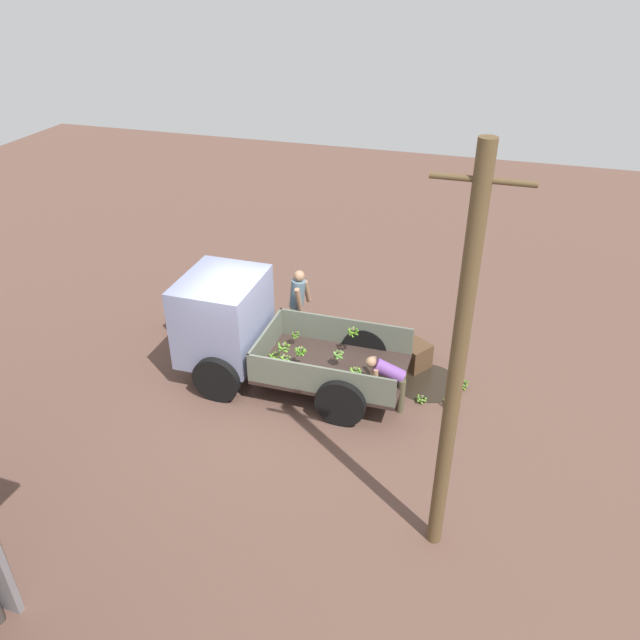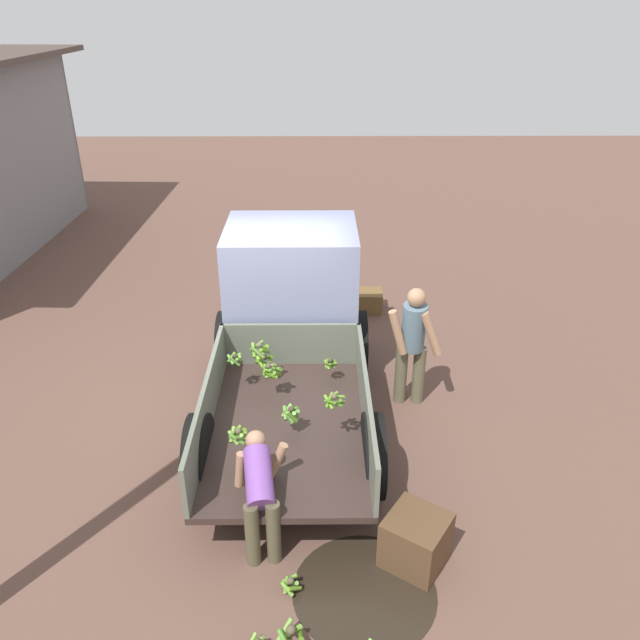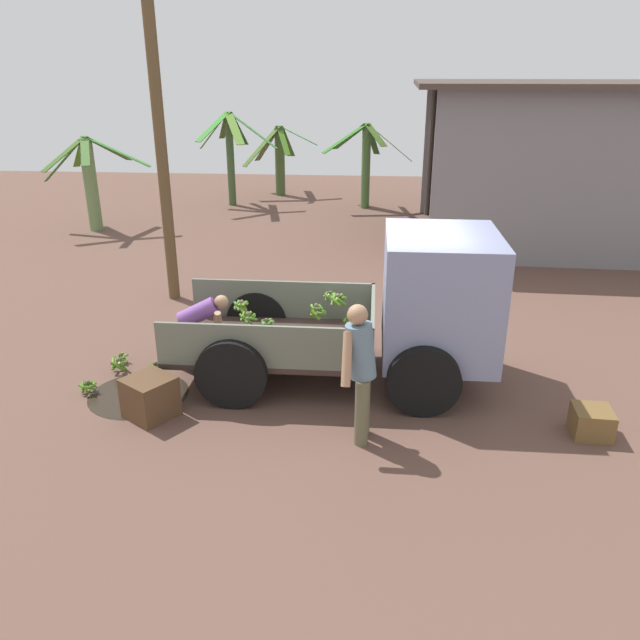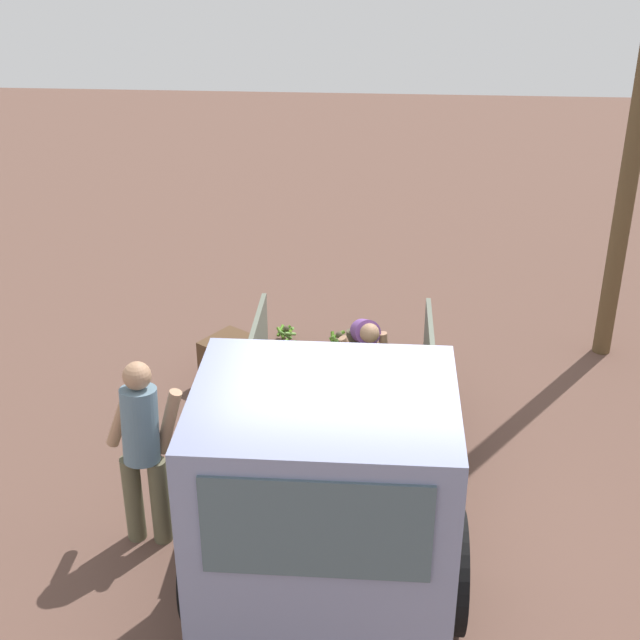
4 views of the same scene
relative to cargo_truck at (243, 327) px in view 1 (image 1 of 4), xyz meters
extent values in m
plane|color=brown|center=(-0.43, 0.52, -1.14)|extent=(36.00, 36.00, 0.00)
cylinder|color=black|center=(-3.67, -0.78, -1.13)|extent=(1.36, 1.36, 0.01)
cube|color=#372924|center=(-1.87, 0.00, -0.62)|extent=(2.85, 1.85, 0.08)
cube|color=#646B5C|center=(-1.87, 0.89, -0.28)|extent=(2.85, 0.06, 0.59)
cube|color=#646B5C|center=(-1.87, -0.90, -0.28)|extent=(2.85, 0.06, 0.59)
cube|color=#646B5C|center=(-0.47, 0.00, -0.28)|extent=(0.05, 1.84, 0.59)
cube|color=#848CB1|center=(0.43, 0.00, 0.18)|extent=(1.51, 1.81, 1.69)
cube|color=#4C606B|center=(1.19, 0.00, 0.52)|extent=(0.03, 1.45, 0.74)
cylinder|color=black|center=(0.20, 0.96, -0.66)|extent=(0.96, 0.22, 0.96)
cylinder|color=black|center=(0.20, -0.96, -0.66)|extent=(0.96, 0.22, 0.96)
cylinder|color=black|center=(-2.30, 0.95, -0.66)|extent=(0.96, 0.22, 0.96)
cylinder|color=black|center=(-2.30, -0.96, -0.66)|extent=(0.96, 0.22, 0.96)
sphere|color=#433D2C|center=(-1.98, -0.06, -0.26)|extent=(0.07, 0.07, 0.07)
cylinder|color=#5E8D3D|center=(-1.98, 0.01, -0.31)|extent=(0.18, 0.07, 0.12)
cylinder|color=#5D913A|center=(-2.01, -0.03, -0.33)|extent=(0.11, 0.14, 0.16)
cylinder|color=olive|center=(-2.02, -0.07, -0.33)|extent=(0.07, 0.14, 0.16)
cylinder|color=#6EAB45|center=(-1.99, -0.11, -0.33)|extent=(0.16, 0.08, 0.15)
cylinder|color=#6DA347|center=(-1.95, -0.11, -0.32)|extent=(0.16, 0.11, 0.15)
cylinder|color=#4C762B|center=(-1.92, -0.07, -0.32)|extent=(0.09, 0.17, 0.14)
cylinder|color=#73AF4A|center=(-1.93, -0.01, -0.31)|extent=(0.16, 0.14, 0.13)
sphere|color=#403929|center=(-1.13, 0.65, -0.07)|extent=(0.07, 0.07, 0.07)
cylinder|color=#74A13B|center=(-1.07, 0.65, -0.11)|extent=(0.04, 0.15, 0.10)
cylinder|color=#60A524|center=(-1.10, 0.70, -0.11)|extent=(0.14, 0.11, 0.10)
cylinder|color=#5E953B|center=(-1.16, 0.70, -0.11)|extent=(0.14, 0.11, 0.09)
cylinder|color=#567F38|center=(-1.18, 0.65, -0.13)|extent=(0.04, 0.13, 0.13)
cylinder|color=#5B9633|center=(-1.15, 0.60, -0.12)|extent=(0.14, 0.08, 0.11)
cylinder|color=#7CAE41|center=(-1.10, 0.62, -0.13)|extent=(0.12, 0.10, 0.14)
sphere|color=#403A2A|center=(-1.27, 0.19, -0.17)|extent=(0.08, 0.08, 0.08)
cylinder|color=#5B8A20|center=(-1.29, 0.14, -0.23)|extent=(0.17, 0.11, 0.15)
cylinder|color=#527E26|center=(-1.22, 0.14, -0.21)|extent=(0.16, 0.16, 0.11)
cylinder|color=#5C8B29|center=(-1.20, 0.22, -0.21)|extent=(0.12, 0.18, 0.11)
cylinder|color=#79A546|center=(-1.27, 0.26, -0.22)|extent=(0.18, 0.07, 0.12)
cylinder|color=#4F831B|center=(-1.34, 0.21, -0.21)|extent=(0.08, 0.19, 0.11)
sphere|color=brown|center=(-1.29, 0.24, -0.12)|extent=(0.07, 0.07, 0.07)
cylinder|color=#4A782C|center=(-1.33, 0.26, -0.18)|extent=(0.09, 0.12, 0.13)
cylinder|color=#6CA925|center=(-1.34, 0.22, -0.16)|extent=(0.08, 0.14, 0.09)
cylinder|color=#5D8E3B|center=(-1.31, 0.19, -0.17)|extent=(0.14, 0.09, 0.10)
cylinder|color=#4B7A2A|center=(-1.27, 0.19, -0.16)|extent=(0.14, 0.08, 0.10)
cylinder|color=olive|center=(-1.23, 0.23, -0.16)|extent=(0.06, 0.15, 0.09)
cylinder|color=#518E29|center=(-1.26, 0.27, -0.18)|extent=(0.11, 0.10, 0.13)
cylinder|color=#56A325|center=(-1.29, 0.28, -0.18)|extent=(0.13, 0.04, 0.12)
sphere|color=brown|center=(-0.98, 0.36, -0.01)|extent=(0.07, 0.07, 0.07)
cylinder|color=#4A782D|center=(-0.91, 0.40, -0.06)|extent=(0.13, 0.19, 0.12)
cylinder|color=#659A2A|center=(-1.00, 0.43, -0.07)|extent=(0.19, 0.08, 0.15)
cylinder|color=olive|center=(-1.05, 0.38, -0.08)|extent=(0.09, 0.19, 0.16)
cylinder|color=#599222|center=(-1.02, 0.30, -0.07)|extent=(0.19, 0.13, 0.15)
cylinder|color=#61A026|center=(-0.94, 0.31, -0.08)|extent=(0.16, 0.15, 0.16)
sphere|color=brown|center=(-2.13, -0.53, 0.02)|extent=(0.07, 0.07, 0.07)
cylinder|color=#578727|center=(-2.07, -0.50, -0.03)|extent=(0.10, 0.17, 0.11)
cylinder|color=#5E9624|center=(-2.10, -0.48, -0.05)|extent=(0.15, 0.11, 0.15)
cylinder|color=#6BB226|center=(-2.17, -0.47, -0.03)|extent=(0.17, 0.12, 0.11)
cylinder|color=#437B19|center=(-2.21, -0.53, -0.02)|extent=(0.05, 0.18, 0.09)
cylinder|color=#527D27|center=(-2.18, -0.59, -0.03)|extent=(0.15, 0.14, 0.10)
cylinder|color=#528123|center=(-2.13, -0.59, -0.04)|extent=(0.16, 0.04, 0.14)
cylinder|color=#619934|center=(-2.08, -0.58, -0.03)|extent=(0.14, 0.16, 0.10)
sphere|color=#413B2A|center=(-0.91, -0.52, -0.27)|extent=(0.06, 0.06, 0.06)
cylinder|color=#679B28|center=(-0.94, -0.48, -0.32)|extent=(0.12, 0.09, 0.11)
cylinder|color=#527931|center=(-0.96, -0.52, -0.32)|extent=(0.04, 0.13, 0.10)
cylinder|color=#4E7A1D|center=(-0.95, -0.56, -0.31)|extent=(0.12, 0.12, 0.08)
cylinder|color=#70A732|center=(-0.90, -0.57, -0.31)|extent=(0.14, 0.06, 0.08)
cylinder|color=#557A2B|center=(-0.88, -0.54, -0.33)|extent=(0.08, 0.11, 0.12)
cylinder|color=#5EA531|center=(-0.88, -0.50, -0.33)|extent=(0.08, 0.11, 0.12)
cylinder|color=#538228|center=(-0.90, -0.48, -0.33)|extent=(0.12, 0.06, 0.12)
sphere|color=brown|center=(-0.79, 0.32, -0.30)|extent=(0.08, 0.08, 0.08)
cylinder|color=#63A125|center=(-0.72, 0.29, -0.34)|extent=(0.13, 0.18, 0.12)
cylinder|color=#48771E|center=(-0.75, 0.39, -0.34)|extent=(0.18, 0.14, 0.11)
cylinder|color=#75B22A|center=(-0.83, 0.38, -0.35)|extent=(0.17, 0.15, 0.13)
cylinder|color=#497925|center=(-0.84, 0.32, -0.37)|extent=(0.07, 0.15, 0.17)
cylinder|color=#4D731C|center=(-0.78, 0.26, -0.35)|extent=(0.18, 0.05, 0.13)
sphere|color=brown|center=(-2.45, 0.47, -0.20)|extent=(0.07, 0.07, 0.07)
cylinder|color=#73A83C|center=(-2.44, 0.54, -0.25)|extent=(0.18, 0.07, 0.13)
cylinder|color=#76A044|center=(-2.49, 0.52, -0.25)|extent=(0.15, 0.15, 0.13)
cylinder|color=#538B30|center=(-2.51, 0.49, -0.25)|extent=(0.08, 0.18, 0.12)
cylinder|color=#558335|center=(-2.51, 0.43, -0.25)|extent=(0.13, 0.17, 0.12)
cylinder|color=#7CB13B|center=(-2.46, 0.43, -0.27)|extent=(0.15, 0.07, 0.16)
cylinder|color=#5B9222|center=(-2.42, 0.44, -0.27)|extent=(0.13, 0.12, 0.16)
cylinder|color=#64992A|center=(-2.40, 0.46, -0.27)|extent=(0.07, 0.15, 0.16)
cylinder|color=#60952C|center=(-2.40, 0.52, -0.25)|extent=(0.14, 0.16, 0.13)
cylinder|color=brown|center=(-4.36, 3.12, 1.87)|extent=(0.21, 0.21, 6.01)
cylinder|color=brown|center=(-4.36, 3.12, 4.43)|extent=(1.13, 0.07, 0.07)
cylinder|color=brown|center=(-0.57, -1.72, -0.72)|extent=(0.17, 0.17, 0.84)
cylinder|color=brown|center=(-0.56, -1.48, -0.72)|extent=(0.17, 0.17, 0.84)
cylinder|color=slate|center=(-0.60, -1.60, 0.03)|extent=(0.40, 0.33, 0.69)
sphere|color=tan|center=(-0.65, -1.60, 0.48)|extent=(0.24, 0.24, 0.24)
cylinder|color=tan|center=(-0.75, -1.80, 0.02)|extent=(0.13, 0.33, 0.62)
cylinder|color=tan|center=(-0.70, -1.38, 0.01)|extent=(0.13, 0.28, 0.63)
cylinder|color=brown|center=(-3.31, 0.28, -0.77)|extent=(0.16, 0.16, 0.73)
cylinder|color=brown|center=(-3.28, 0.08, -0.77)|extent=(0.16, 0.16, 0.73)
cylinder|color=#804CA3|center=(-3.04, 0.22, -0.29)|extent=(0.66, 0.36, 0.49)
sphere|color=tan|center=(-2.69, 0.27, -0.13)|extent=(0.21, 0.21, 0.21)
cylinder|color=tan|center=(-2.82, 0.43, -0.46)|extent=(0.12, 0.16, 0.54)
cylinder|color=tan|center=(-2.70, 0.09, -0.44)|extent=(0.14, 0.30, 0.53)
sphere|color=brown|center=(-3.66, -0.09, -1.00)|extent=(0.07, 0.07, 0.07)
cylinder|color=olive|center=(-3.70, -0.13, -1.04)|extent=(0.13, 0.14, 0.12)
cylinder|color=#649A42|center=(-3.64, -0.13, -1.06)|extent=(0.13, 0.09, 0.15)
cylinder|color=#5B902A|center=(-3.59, -0.08, -1.04)|extent=(0.06, 0.16, 0.11)
cylinder|color=olive|center=(-3.65, -0.05, -1.06)|extent=(0.13, 0.07, 0.15)
cylinder|color=#6DA83B|center=(-3.70, -0.06, -1.05)|extent=(0.12, 0.14, 0.13)
sphere|color=brown|center=(-4.28, 0.16, -1.00)|extent=(0.07, 0.07, 0.07)
cylinder|color=#649A3C|center=(-4.25, 0.11, -1.04)|extent=(0.15, 0.11, 0.11)
cylinder|color=olive|center=(-4.23, 0.17, -1.06)|extent=(0.05, 0.14, 0.14)
cylinder|color=#72AE36|center=(-4.25, 0.22, -1.04)|extent=(0.16, 0.11, 0.10)
cylinder|color=olive|center=(-4.32, 0.21, -1.05)|extent=(0.13, 0.13, 0.11)
cylinder|color=#609229|center=(-4.32, 0.16, -1.06)|extent=(0.04, 0.13, 0.15)
cylinder|color=#67A731|center=(-4.29, 0.11, -1.05)|extent=(0.15, 0.07, 0.13)
sphere|color=brown|center=(-4.20, -0.12, -0.95)|extent=(0.08, 0.08, 0.08)
cylinder|color=#6DAB3D|center=(-4.14, -0.13, -1.04)|extent=(0.09, 0.17, 0.20)
cylinder|color=#75A545|center=(-4.14, -0.06, -1.02)|extent=(0.17, 0.16, 0.16)
cylinder|color=#5C9836|center=(-4.25, -0.06, -1.03)|extent=(0.17, 0.16, 0.17)
cylinder|color=#5B9128|center=(-4.28, -0.14, -1.00)|extent=(0.11, 0.21, 0.13)
cylinder|color=#447617|center=(-4.19, -0.20, -1.01)|extent=(0.20, 0.06, 0.15)
sphere|color=#463F2D|center=(-4.38, -0.79, -0.98)|extent=(0.07, 0.07, 0.07)
cylinder|color=#539122|center=(-4.40, -0.87, -1.02)|extent=(0.19, 0.08, 0.10)
cylinder|color=#528321|center=(-4.33, -0.86, -1.02)|extent=(0.17, 0.13, 0.10)
cylinder|color=#598C35|center=(-4.31, -0.79, -1.03)|extent=(0.04, 0.18, 0.13)
cylinder|color=#78B24D|center=(-4.32, -0.74, -1.02)|extent=(0.16, 0.15, 0.11)
cylinder|color=#639E20|center=(-4.38, -0.74, -1.06)|extent=(0.15, 0.06, 0.17)
cylinder|color=#6EA544|center=(-4.43, -0.77, -1.04)|extent=(0.10, 0.17, 0.15)
cylinder|color=#528724|center=(-4.44, -0.82, -1.03)|extent=(0.10, 0.18, 0.13)
cube|color=brown|center=(-3.30, -1.30, -0.87)|extent=(0.77, 0.77, 0.54)
cube|color=brown|center=(2.24, -1.28, -0.96)|extent=(0.48, 0.48, 0.35)
camera|label=1|loc=(-4.59, 9.74, 6.51)|focal=35.00mm
camera|label=2|loc=(-7.66, -0.33, 3.83)|focal=35.00mm
camera|label=3|loc=(-0.51, -8.15, 3.05)|focal=35.00mm
camera|label=4|loc=(5.50, 0.33, 4.15)|focal=50.00mm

